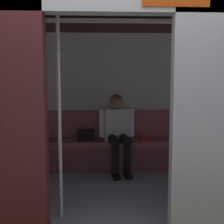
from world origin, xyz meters
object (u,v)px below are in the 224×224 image
Objects in this scene: handbag at (86,135)px; person_seated at (117,127)px; train_car at (99,73)px; bench_seat at (105,147)px; book at (143,139)px; grab_pole_door at (59,114)px.

person_seated is at bearing 170.73° from handbag.
train_car is 1.20m from person_seated.
bench_seat is 0.63m from book.
grab_pole_door is (0.40, 0.72, -0.43)m from train_car.
handbag is at bearing -9.27° from person_seated.
book is at bearing -178.27° from handbag.
handbag is at bearing -76.71° from train_car.
train_car is 0.92m from grab_pole_door.
train_car reaches higher than person_seated.
book is at bearing -165.81° from person_seated.
handbag is (0.49, -0.08, -0.13)m from person_seated.
train_car is 5.33× the size of person_seated.
book is 0.10× the size of grab_pole_door.
book reaches higher than bench_seat.
train_car is 2.96× the size of grab_pole_door.
bench_seat is 0.38m from person_seated.
bench_seat is at bearing 174.52° from handbag.
book is (-0.70, -0.94, -1.02)m from train_car.
handbag is 1.72m from grab_pole_door.
train_car is 1.56m from book.
person_seated is 0.55× the size of grab_pole_door.
book is (-0.62, -0.06, 0.12)m from bench_seat.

